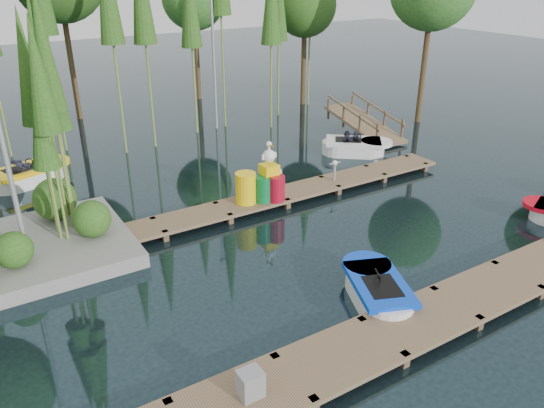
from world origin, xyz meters
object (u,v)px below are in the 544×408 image
yellow_barrel (246,188)px  drum_cluster (271,182)px  utility_cabinet (250,384)px  boat_blue (377,291)px  boat_yellow_far (29,175)px

yellow_barrel → drum_cluster: (0.80, -0.15, 0.07)m
drum_cluster → utility_cabinet: bearing=-124.1°
boat_blue → drum_cluster: drum_cluster is taller
boat_blue → drum_cluster: 5.64m
boat_yellow_far → yellow_barrel: (5.32, -5.98, 0.48)m
boat_blue → boat_yellow_far: size_ratio=0.91×
yellow_barrel → utility_cabinet: bearing=-118.7°
utility_cabinet → yellow_barrel: (3.83, 7.00, 0.23)m
boat_yellow_far → yellow_barrel: 8.02m
boat_blue → utility_cabinet: (-4.05, -1.28, 0.30)m
boat_yellow_far → utility_cabinet: bearing=-81.5°
boat_yellow_far → utility_cabinet: boat_yellow_far is taller
drum_cluster → boat_yellow_far: bearing=134.9°
boat_blue → boat_yellow_far: (-5.54, 11.71, 0.05)m
boat_blue → utility_cabinet: utility_cabinet is taller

